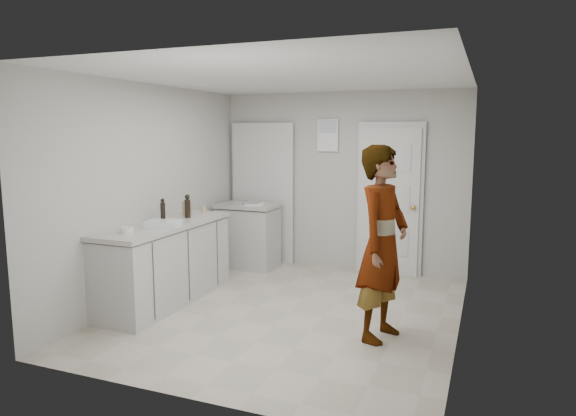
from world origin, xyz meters
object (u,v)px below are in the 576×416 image
at_px(oil_cruet_b, 163,210).
at_px(baking_dish, 163,224).
at_px(oil_cruet_a, 188,207).
at_px(spice_jar, 204,210).
at_px(cake_mix_box, 187,208).
at_px(egg_bowl, 127,230).
at_px(person, 383,243).

bearing_deg(oil_cruet_b, baking_dish, -55.16).
bearing_deg(baking_dish, oil_cruet_a, 96.46).
distance_m(spice_jar, oil_cruet_b, 0.67).
bearing_deg(oil_cruet_b, cake_mix_box, 81.33).
xyz_separation_m(oil_cruet_a, egg_bowl, (-0.08, -1.03, -0.11)).
xyz_separation_m(cake_mix_box, spice_jar, (0.09, 0.24, -0.05)).
bearing_deg(egg_bowl, oil_cruet_b, 96.80).
xyz_separation_m(cake_mix_box, oil_cruet_b, (-0.06, -0.41, 0.03)).
height_order(person, spice_jar, person).
height_order(cake_mix_box, oil_cruet_a, oil_cruet_a).
relative_size(person, baking_dish, 4.44).
relative_size(oil_cruet_a, oil_cruet_b, 1.10).
bearing_deg(person, egg_bowl, 114.86).
height_order(person, egg_bowl, person).
bearing_deg(spice_jar, baking_dish, -85.46).
bearing_deg(egg_bowl, person, 10.86).
height_order(person, oil_cruet_a, person).
height_order(oil_cruet_a, egg_bowl, oil_cruet_a).
relative_size(cake_mix_box, spice_jar, 2.17).
distance_m(person, spice_jar, 2.64).
bearing_deg(spice_jar, person, -20.57).
bearing_deg(cake_mix_box, egg_bowl, -99.44).
xyz_separation_m(oil_cruet_b, baking_dish, (0.23, -0.34, -0.09)).
bearing_deg(baking_dish, cake_mix_box, 102.89).
bearing_deg(egg_bowl, cake_mix_box, 91.36).
bearing_deg(baking_dish, oil_cruet_b, 124.84).
xyz_separation_m(spice_jar, oil_cruet_b, (-0.16, -0.65, 0.08)).
xyz_separation_m(baking_dish, egg_bowl, (-0.14, -0.43, -0.00)).
bearing_deg(person, spice_jar, 83.43).
distance_m(oil_cruet_b, baking_dish, 0.42).
height_order(cake_mix_box, spice_jar, cake_mix_box).
bearing_deg(person, oil_cruet_a, 91.59).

